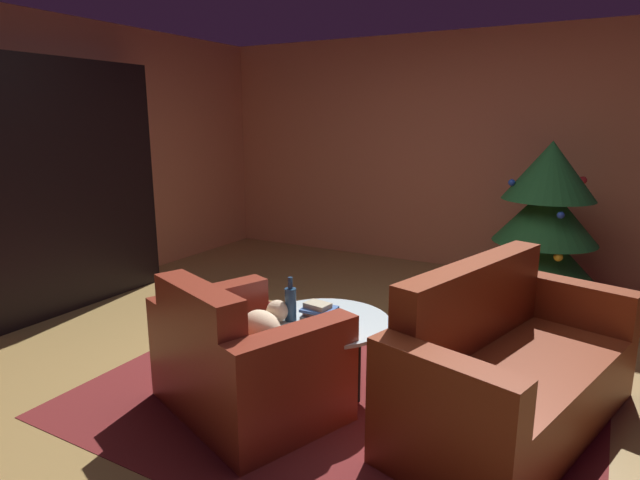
# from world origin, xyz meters

# --- Properties ---
(ground_plane) EXTENTS (7.40, 7.40, 0.00)m
(ground_plane) POSITION_xyz_m (0.00, 0.00, 0.00)
(ground_plane) COLOR olive
(wall_back) EXTENTS (6.29, 0.06, 2.54)m
(wall_back) POSITION_xyz_m (0.00, 3.00, 1.27)
(wall_back) COLOR #D07F55
(wall_back) RESTS_ON ground
(wall_left) EXTENTS (0.06, 6.07, 2.54)m
(wall_left) POSITION_xyz_m (-3.12, 0.00, 1.27)
(wall_left) COLOR #D07F55
(wall_left) RESTS_ON ground
(area_rug) EXTENTS (2.92, 2.29, 0.01)m
(area_rug) POSITION_xyz_m (-0.00, -0.19, 0.00)
(area_rug) COLOR maroon
(area_rug) RESTS_ON ground
(bookshelf_unit) EXTENTS (0.39, 1.71, 2.13)m
(bookshelf_unit) POSITION_xyz_m (-2.85, 0.20, 1.05)
(bookshelf_unit) COLOR black
(bookshelf_unit) RESTS_ON ground
(armchair_red) EXTENTS (1.21, 1.07, 0.80)m
(armchair_red) POSITION_xyz_m (-0.39, -0.62, 0.29)
(armchair_red) COLOR maroon
(armchair_red) RESTS_ON ground
(couch_red) EXTENTS (1.15, 1.78, 0.87)m
(couch_red) POSITION_xyz_m (0.95, -0.03, 0.30)
(couch_red) COLOR maroon
(couch_red) RESTS_ON ground
(coffee_table) EXTENTS (0.76, 0.76, 0.48)m
(coffee_table) POSITION_xyz_m (-0.07, -0.24, 0.43)
(coffee_table) COLOR black
(coffee_table) RESTS_ON ground
(book_stack_on_table) EXTENTS (0.20, 0.18, 0.10)m
(book_stack_on_table) POSITION_xyz_m (-0.12, -0.24, 0.52)
(book_stack_on_table) COLOR gray
(book_stack_on_table) RESTS_ON coffee_table
(bottle_on_table) EXTENTS (0.07, 0.07, 0.27)m
(bottle_on_table) POSITION_xyz_m (-0.25, -0.34, 0.58)
(bottle_on_table) COLOR navy
(bottle_on_table) RESTS_ON coffee_table
(decorated_tree) EXTENTS (1.00, 1.00, 1.45)m
(decorated_tree) POSITION_xyz_m (0.84, 2.19, 0.75)
(decorated_tree) COLOR brown
(decorated_tree) RESTS_ON ground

